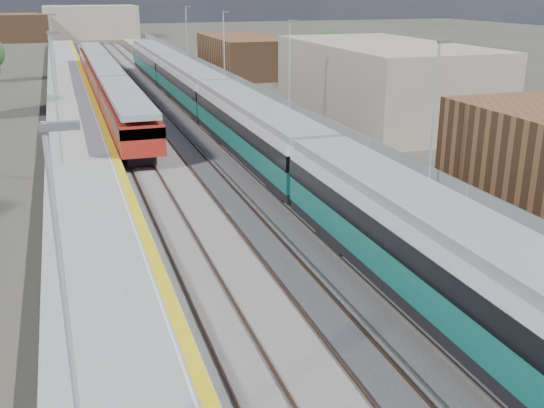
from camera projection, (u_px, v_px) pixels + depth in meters
ground at (185, 120)px, 54.57m from camera, size 320.00×320.00×0.00m
ballast_bed at (155, 116)px, 56.14m from camera, size 10.50×155.00×0.06m
tracks at (158, 111)px, 57.80m from camera, size 8.96×160.00×0.17m
platform_right at (237, 105)px, 58.21m from camera, size 4.70×155.00×8.52m
platform_left at (74, 115)px, 53.96m from camera, size 4.30×155.00×8.52m
green_train at (216, 102)px, 49.38m from camera, size 3.03×84.32×3.34m
red_train at (106, 80)px, 63.17m from camera, size 2.77×56.17×3.49m
tree_d at (333, 52)px, 71.20m from camera, size 4.63×4.63×6.27m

